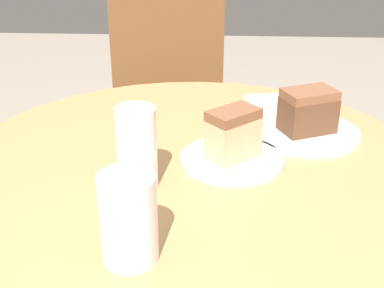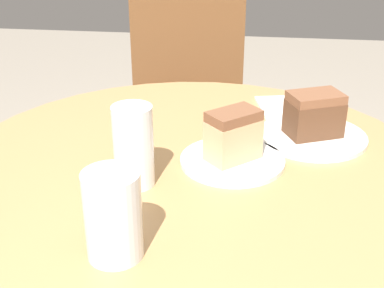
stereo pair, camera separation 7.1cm
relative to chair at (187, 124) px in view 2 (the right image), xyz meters
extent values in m
cylinder|color=tan|center=(0.12, -0.82, 0.26)|extent=(0.97, 0.97, 0.03)
cylinder|color=brown|center=(-0.16, -0.28, -0.27)|extent=(0.04, 0.04, 0.42)
cylinder|color=brown|center=(0.22, -0.24, -0.27)|extent=(0.04, 0.04, 0.42)
cylinder|color=brown|center=(-0.20, 0.09, -0.27)|extent=(0.04, 0.04, 0.42)
cylinder|color=brown|center=(0.18, 0.13, -0.27)|extent=(0.04, 0.04, 0.42)
cube|color=#47281E|center=(0.01, -0.07, -0.05)|extent=(0.47, 0.46, 0.03)
cube|color=brown|center=(-0.01, 0.13, 0.20)|extent=(0.41, 0.06, 0.48)
cylinder|color=silver|center=(0.20, -0.81, 0.28)|extent=(0.20, 0.20, 0.01)
cylinder|color=silver|center=(0.37, -0.68, 0.28)|extent=(0.23, 0.23, 0.01)
cube|color=tan|center=(0.20, -0.81, 0.33)|extent=(0.12, 0.11, 0.08)
cube|color=brown|center=(0.20, -0.81, 0.38)|extent=(0.11, 0.11, 0.02)
cube|color=brown|center=(0.37, -0.68, 0.32)|extent=(0.13, 0.11, 0.07)
cube|color=brown|center=(0.37, -0.68, 0.37)|extent=(0.13, 0.11, 0.02)
cylinder|color=beige|center=(0.03, -0.92, 0.33)|extent=(0.06, 0.06, 0.10)
cylinder|color=white|center=(0.03, -0.92, 0.35)|extent=(0.07, 0.07, 0.15)
cylinder|color=silver|center=(0.05, -1.12, 0.33)|extent=(0.07, 0.07, 0.10)
cylinder|color=white|center=(0.05, -1.12, 0.34)|extent=(0.08, 0.08, 0.14)
cube|color=white|center=(0.32, -0.51, 0.28)|extent=(0.16, 0.16, 0.01)
cube|color=silver|center=(0.24, -0.69, 0.28)|extent=(0.19, 0.05, 0.00)
camera|label=1|loc=(0.17, -1.75, 0.76)|focal=50.00mm
camera|label=2|loc=(0.24, -1.74, 0.76)|focal=50.00mm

